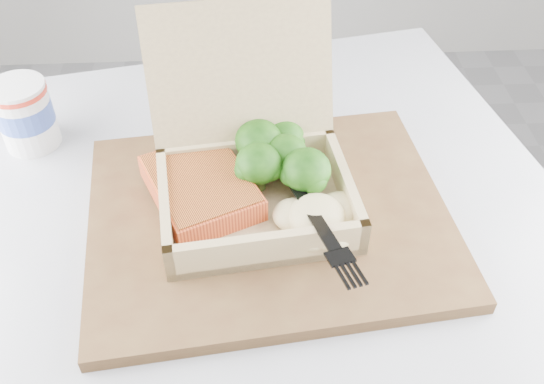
{
  "coord_description": "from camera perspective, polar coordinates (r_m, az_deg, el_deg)",
  "views": [
    {
      "loc": [
        -0.01,
        0.05,
        1.19
      ],
      "look_at": [
        0.01,
        0.51,
        0.74
      ],
      "focal_mm": 40.0,
      "sensor_mm": 36.0,
      "label": 1
    }
  ],
  "objects": [
    {
      "name": "paper_cup",
      "position": [
        0.81,
        -22.26,
        6.91
      ],
      "size": [
        0.07,
        0.07,
        0.09
      ],
      "color": "silver",
      "rests_on": "cafe_table"
    },
    {
      "name": "takeout_container",
      "position": [
        0.66,
        -1.96,
        3.04
      ],
      "size": [
        0.23,
        0.24,
        0.19
      ],
      "rotation": [
        0.0,
        0.0,
        0.12
      ],
      "color": "tan",
      "rests_on": "serving_tray"
    },
    {
      "name": "salmon_fillet",
      "position": [
        0.66,
        -6.7,
        0.41
      ],
      "size": [
        0.14,
        0.16,
        0.03
      ],
      "primitive_type": "cube",
      "rotation": [
        0.0,
        0.0,
        0.41
      ],
      "color": "orange",
      "rests_on": "takeout_container"
    },
    {
      "name": "cafe_table",
      "position": [
        0.82,
        -0.91,
        -11.2
      ],
      "size": [
        0.83,
        0.83,
        0.7
      ],
      "rotation": [
        0.0,
        0.0,
        0.19
      ],
      "color": "black",
      "rests_on": "floor"
    },
    {
      "name": "broccoli_pile",
      "position": [
        0.68,
        1.31,
        2.98
      ],
      "size": [
        0.13,
        0.13,
        0.05
      ],
      "primitive_type": null,
      "color": "#327319",
      "rests_on": "takeout_container"
    },
    {
      "name": "mashed_potatoes",
      "position": [
        0.62,
        4.27,
        -2.28
      ],
      "size": [
        0.1,
        0.09,
        0.03
      ],
      "primitive_type": "ellipsoid",
      "color": "beige",
      "rests_on": "takeout_container"
    },
    {
      "name": "serving_tray",
      "position": [
        0.67,
        -0.28,
        -2.35
      ],
      "size": [
        0.42,
        0.35,
        0.02
      ],
      "primitive_type": "cube",
      "rotation": [
        0.0,
        0.0,
        0.11
      ],
      "color": "brown",
      "rests_on": "cafe_table"
    },
    {
      "name": "plastic_fork",
      "position": [
        0.62,
        3.06,
        -0.52
      ],
      "size": [
        0.06,
        0.18,
        0.02
      ],
      "rotation": [
        0.0,
        0.0,
        3.4
      ],
      "color": "black",
      "rests_on": "mashed_potatoes"
    },
    {
      "name": "receipt",
      "position": [
        0.84,
        -4.55,
        7.7
      ],
      "size": [
        0.1,
        0.15,
        0.0
      ],
      "primitive_type": "cube",
      "rotation": [
        0.0,
        0.0,
        0.2
      ],
      "color": "white",
      "rests_on": "cafe_table"
    }
  ]
}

